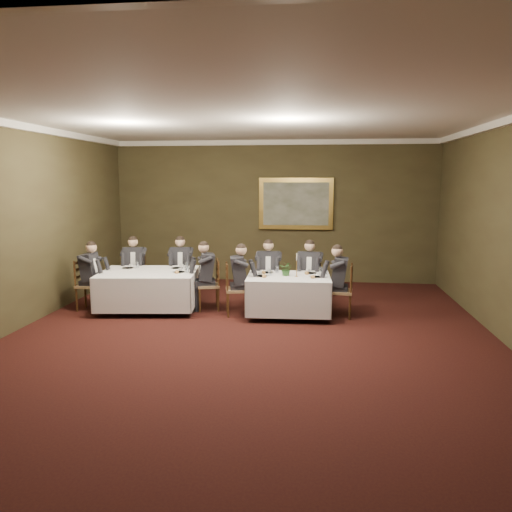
% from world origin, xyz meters
% --- Properties ---
extents(ground, '(10.00, 10.00, 0.00)m').
position_xyz_m(ground, '(0.00, 0.00, 0.00)').
color(ground, black).
rests_on(ground, ground).
extents(ceiling, '(8.00, 10.00, 0.10)m').
position_xyz_m(ceiling, '(0.00, 0.00, 3.50)').
color(ceiling, silver).
rests_on(ceiling, back_wall).
extents(back_wall, '(8.00, 0.10, 3.50)m').
position_xyz_m(back_wall, '(0.00, 5.00, 1.75)').
color(back_wall, '#372F1B').
rests_on(back_wall, ground).
extents(front_wall, '(8.00, 0.10, 3.50)m').
position_xyz_m(front_wall, '(0.00, -5.00, 1.75)').
color(front_wall, '#372F1B').
rests_on(front_wall, ground).
extents(left_wall, '(0.10, 10.00, 3.50)m').
position_xyz_m(left_wall, '(-4.00, 0.00, 1.75)').
color(left_wall, '#372F1B').
rests_on(left_wall, ground).
extents(crown_molding, '(8.00, 10.00, 0.12)m').
position_xyz_m(crown_molding, '(0.00, 0.00, 3.44)').
color(crown_molding, white).
rests_on(crown_molding, back_wall).
extents(table_main, '(1.60, 1.25, 0.67)m').
position_xyz_m(table_main, '(0.55, 1.71, 0.45)').
color(table_main, '#311E0D').
rests_on(table_main, ground).
extents(table_second, '(2.02, 1.63, 0.67)m').
position_xyz_m(table_second, '(-2.21, 1.84, 0.45)').
color(table_second, '#311E0D').
rests_on(table_second, ground).
extents(chair_main_backleft, '(0.45, 0.43, 1.00)m').
position_xyz_m(chair_main_backleft, '(0.10, 2.49, 0.28)').
color(chair_main_backleft, olive).
rests_on(chair_main_backleft, ground).
extents(diner_main_backleft, '(0.43, 0.49, 1.35)m').
position_xyz_m(diner_main_backleft, '(0.10, 2.47, 0.51)').
color(diner_main_backleft, black).
rests_on(diner_main_backleft, chair_main_backleft).
extents(chair_main_backright, '(0.48, 0.46, 1.00)m').
position_xyz_m(chair_main_backright, '(0.94, 2.52, 0.28)').
color(chair_main_backright, olive).
rests_on(chair_main_backright, ground).
extents(diner_main_backright, '(0.45, 0.52, 1.35)m').
position_xyz_m(diner_main_backright, '(0.93, 2.51, 0.51)').
color(diner_main_backright, black).
rests_on(diner_main_backright, chair_main_backright).
extents(chair_main_endleft, '(0.50, 0.52, 1.00)m').
position_xyz_m(chair_main_endleft, '(-0.43, 1.67, 0.28)').
color(chair_main_endleft, olive).
rests_on(chair_main_endleft, ground).
extents(diner_main_endleft, '(0.55, 0.49, 1.35)m').
position_xyz_m(diner_main_endleft, '(-0.42, 1.67, 0.51)').
color(diner_main_endleft, black).
rests_on(diner_main_endleft, chair_main_endleft).
extents(chair_main_endright, '(0.46, 0.48, 1.00)m').
position_xyz_m(chair_main_endright, '(1.53, 1.74, 0.28)').
color(chair_main_endright, olive).
rests_on(chair_main_endright, ground).
extents(diner_main_endright, '(0.52, 0.45, 1.35)m').
position_xyz_m(diner_main_endright, '(1.52, 1.74, 0.51)').
color(diner_main_endright, black).
rests_on(diner_main_endright, chair_main_endright).
extents(chair_sec_backleft, '(0.51, 0.49, 1.00)m').
position_xyz_m(chair_sec_backleft, '(-2.82, 2.74, 0.28)').
color(chair_sec_backleft, olive).
rests_on(chair_sec_backleft, ground).
extents(diner_sec_backleft, '(0.48, 0.54, 1.35)m').
position_xyz_m(diner_sec_backleft, '(-2.82, 2.73, 0.51)').
color(diner_sec_backleft, black).
rests_on(diner_sec_backleft, chair_sec_backleft).
extents(chair_sec_backright, '(0.49, 0.47, 1.00)m').
position_xyz_m(chair_sec_backright, '(-1.82, 2.86, 0.28)').
color(chair_sec_backright, olive).
rests_on(chair_sec_backright, ground).
extents(diner_sec_backright, '(0.46, 0.53, 1.35)m').
position_xyz_m(diner_sec_backright, '(-1.82, 2.85, 0.51)').
color(diner_sec_backright, black).
rests_on(diner_sec_backright, chair_sec_backright).
extents(chair_sec_endright, '(0.52, 0.54, 1.00)m').
position_xyz_m(chair_sec_endright, '(-1.03, 1.98, 0.28)').
color(chair_sec_endright, olive).
rests_on(chair_sec_endright, ground).
extents(diner_sec_endright, '(0.57, 0.51, 1.35)m').
position_xyz_m(diner_sec_endright, '(-1.04, 1.98, 0.51)').
color(diner_sec_endright, black).
rests_on(diner_sec_endright, chair_sec_endright).
extents(chair_sec_endleft, '(0.42, 0.44, 1.00)m').
position_xyz_m(chair_sec_endleft, '(-3.38, 1.71, 0.28)').
color(chair_sec_endleft, olive).
rests_on(chair_sec_endleft, ground).
extents(diner_sec_endleft, '(0.48, 0.42, 1.35)m').
position_xyz_m(diner_sec_endleft, '(-3.37, 1.71, 0.51)').
color(diner_sec_endleft, black).
rests_on(diner_sec_endleft, chair_sec_endleft).
extents(centerpiece, '(0.31, 0.30, 0.28)m').
position_xyz_m(centerpiece, '(0.51, 1.73, 0.90)').
color(centerpiece, '#2D5926').
rests_on(centerpiece, table_main).
extents(candlestick, '(0.07, 0.07, 0.45)m').
position_xyz_m(candlestick, '(0.70, 1.66, 0.93)').
color(candlestick, '#B78338').
rests_on(candlestick, table_main).
extents(place_setting_table_main, '(0.33, 0.31, 0.14)m').
position_xyz_m(place_setting_table_main, '(0.17, 2.04, 0.80)').
color(place_setting_table_main, white).
rests_on(place_setting_table_main, table_main).
extents(place_setting_table_second, '(0.33, 0.31, 0.14)m').
position_xyz_m(place_setting_table_second, '(-2.70, 2.20, 0.80)').
color(place_setting_table_second, white).
rests_on(place_setting_table_second, table_second).
extents(painting, '(1.82, 0.09, 1.27)m').
position_xyz_m(painting, '(0.55, 4.94, 1.95)').
color(painting, '#E7B954').
rests_on(painting, back_wall).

